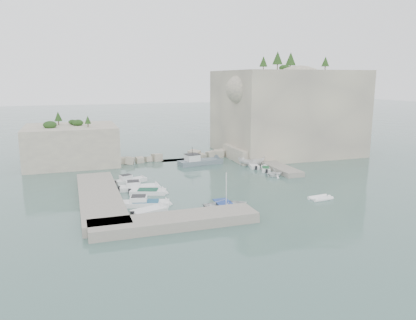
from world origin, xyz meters
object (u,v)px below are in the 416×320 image
object	(u,v)px
motorboat_b	(139,189)
motorboat_d	(146,206)
motorboat_c	(148,194)
tender_east_c	(253,167)
tender_east_b	(266,170)
motorboat_e	(149,213)
work_boat	(200,164)
tender_east_d	(251,166)
rowboat	(226,208)
tender_east_a	(274,177)
motorboat_a	(131,182)
inflatable_dinghy	(320,199)

from	to	relation	value
motorboat_b	motorboat_d	xyz separation A→B (m)	(-0.45, -7.74, 0.00)
motorboat_c	tender_east_c	xyz separation A→B (m)	(20.77, 10.66, 0.00)
tender_east_b	motorboat_e	bearing A→B (deg)	146.26
tender_east_b	work_boat	distance (m)	12.31
tender_east_b	tender_east_d	world-z (taller)	tender_east_d
motorboat_d	tender_east_b	world-z (taller)	motorboat_d
motorboat_c	work_boat	size ratio (longest dim) A/B	0.59
rowboat	motorboat_e	bearing A→B (deg)	83.42
motorboat_c	work_boat	distance (m)	20.36
motorboat_c	motorboat_d	xyz separation A→B (m)	(-1.21, -5.15, 0.00)
tender_east_a	motorboat_a	bearing A→B (deg)	85.13
rowboat	inflatable_dinghy	distance (m)	13.01
tender_east_a	motorboat_d	bearing A→B (deg)	115.29
motorboat_b	work_boat	distance (m)	18.93
rowboat	tender_east_d	world-z (taller)	tender_east_d
motorboat_c	tender_east_b	world-z (taller)	same
inflatable_dinghy	motorboat_d	bearing A→B (deg)	161.71
motorboat_c	tender_east_d	size ratio (longest dim) A/B	1.09
motorboat_e	rowboat	xyz separation A→B (m)	(9.17, -1.26, 0.00)
tender_east_b	motorboat_a	bearing A→B (deg)	113.59
motorboat_c	tender_east_b	xyz separation A→B (m)	(21.66, 7.61, 0.00)
motorboat_b	motorboat_c	xyz separation A→B (m)	(0.76, -2.59, 0.00)
motorboat_b	work_boat	xyz separation A→B (m)	(13.38, 13.39, 0.00)
motorboat_b	motorboat_e	world-z (taller)	motorboat_b
tender_east_a	tender_east_b	world-z (taller)	tender_east_a
motorboat_b	motorboat_d	world-z (taller)	same
tender_east_d	rowboat	bearing A→B (deg)	175.81
tender_east_a	tender_east_c	xyz separation A→B (m)	(-0.23, 7.45, 0.00)
motorboat_b	rowboat	bearing A→B (deg)	-49.90
motorboat_b	tender_east_b	bearing A→B (deg)	17.11
inflatable_dinghy	tender_east_c	world-z (taller)	tender_east_c
motorboat_b	inflatable_dinghy	size ratio (longest dim) A/B	1.89
motorboat_b	tender_east_a	xyz separation A→B (m)	(21.75, 0.62, 0.00)
tender_east_c	tender_east_d	distance (m)	1.37
motorboat_a	motorboat_c	distance (m)	7.09
motorboat_d	rowboat	world-z (taller)	motorboat_d
motorboat_d	inflatable_dinghy	bearing A→B (deg)	2.44
motorboat_b	tender_east_c	xyz separation A→B (m)	(21.52, 8.07, 0.00)
tender_east_b	tender_east_c	distance (m)	3.18
tender_east_a	motorboat_b	bearing A→B (deg)	96.29
rowboat	tender_east_b	distance (m)	21.91
work_boat	tender_east_a	bearing A→B (deg)	-65.05
rowboat	motorboat_a	bearing A→B (deg)	30.58
rowboat	inflatable_dinghy	world-z (taller)	rowboat
motorboat_a	motorboat_d	distance (m)	12.11
rowboat	tender_east_a	xyz separation A→B (m)	(13.19, 12.57, 0.00)
motorboat_b	inflatable_dinghy	distance (m)	24.89
motorboat_e	tender_east_c	world-z (taller)	same
motorboat_a	work_boat	world-z (taller)	work_boat
rowboat	inflatable_dinghy	xyz separation A→B (m)	(13.00, -0.48, 0.00)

